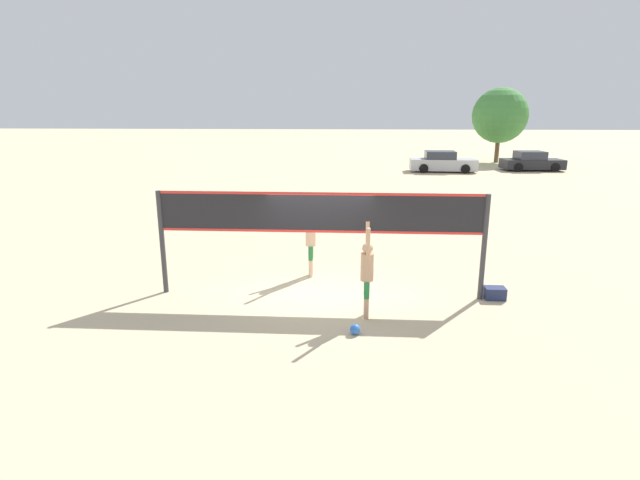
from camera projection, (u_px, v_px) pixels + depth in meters
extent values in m
plane|color=beige|center=(320.00, 295.00, 12.23)|extent=(200.00, 200.00, 0.00)
cylinder|color=#38383D|center=(162.00, 243.00, 12.14)|extent=(0.12, 0.12, 2.55)
cylinder|color=#38383D|center=(484.00, 248.00, 11.68)|extent=(0.12, 0.12, 2.55)
cube|color=black|center=(320.00, 213.00, 11.70)|extent=(7.58, 0.02, 0.96)
cube|color=red|center=(320.00, 194.00, 11.59)|extent=(7.58, 0.03, 0.06)
cube|color=red|center=(320.00, 231.00, 11.82)|extent=(7.58, 0.03, 0.06)
cylinder|color=tan|center=(366.00, 309.00, 10.81)|extent=(0.11, 0.11, 0.47)
cylinder|color=#267F3F|center=(367.00, 290.00, 10.70)|extent=(0.12, 0.12, 0.38)
cylinder|color=tan|center=(366.00, 305.00, 11.00)|extent=(0.11, 0.11, 0.47)
cylinder|color=#267F3F|center=(366.00, 287.00, 10.89)|extent=(0.12, 0.12, 0.38)
cylinder|color=tan|center=(367.00, 267.00, 10.67)|extent=(0.28, 0.28, 0.60)
sphere|color=tan|center=(368.00, 248.00, 10.56)|extent=(0.23, 0.23, 0.23)
cylinder|color=tan|center=(368.00, 243.00, 10.29)|extent=(0.08, 0.22, 0.67)
cylinder|color=tan|center=(367.00, 237.00, 10.75)|extent=(0.08, 0.22, 0.67)
cylinder|color=beige|center=(311.00, 266.00, 13.69)|extent=(0.11, 0.11, 0.47)
cylinder|color=#267F3F|center=(311.00, 251.00, 13.58)|extent=(0.12, 0.12, 0.39)
cylinder|color=beige|center=(311.00, 269.00, 13.50)|extent=(0.11, 0.11, 0.47)
cylinder|color=#267F3F|center=(311.00, 253.00, 13.39)|extent=(0.12, 0.12, 0.39)
cylinder|color=beige|center=(311.00, 234.00, 13.35)|extent=(0.28, 0.28, 0.61)
sphere|color=beige|center=(311.00, 219.00, 13.25)|extent=(0.24, 0.24, 0.24)
cylinder|color=beige|center=(311.00, 210.00, 13.43)|extent=(0.08, 0.22, 0.68)
cylinder|color=beige|center=(310.00, 214.00, 12.97)|extent=(0.08, 0.22, 0.68)
sphere|color=blue|center=(355.00, 329.00, 10.09)|extent=(0.21, 0.21, 0.21)
cube|color=navy|center=(495.00, 293.00, 11.96)|extent=(0.48, 0.34, 0.29)
cube|color=#B7B7BC|center=(443.00, 164.00, 35.91)|extent=(4.71, 2.00, 0.79)
cube|color=#2D333D|center=(440.00, 155.00, 35.76)|extent=(2.15, 1.75, 0.56)
cylinder|color=black|center=(461.00, 166.00, 36.66)|extent=(0.65, 0.24, 0.64)
cylinder|color=black|center=(465.00, 169.00, 35.00)|extent=(0.65, 0.24, 0.64)
cylinder|color=black|center=(421.00, 166.00, 36.94)|extent=(0.65, 0.24, 0.64)
cylinder|color=black|center=(424.00, 168.00, 35.27)|extent=(0.65, 0.24, 0.64)
cube|color=#232328|center=(532.00, 164.00, 36.71)|extent=(4.38, 2.10, 0.70)
cube|color=#2D333D|center=(530.00, 155.00, 36.54)|extent=(2.02, 1.82, 0.58)
cylinder|color=black|center=(545.00, 165.00, 37.59)|extent=(0.65, 0.25, 0.64)
cylinder|color=black|center=(555.00, 167.00, 35.88)|extent=(0.65, 0.25, 0.64)
cylinder|color=black|center=(509.00, 165.00, 37.61)|extent=(0.65, 0.25, 0.64)
cylinder|color=black|center=(518.00, 167.00, 35.90)|extent=(0.65, 0.25, 0.64)
cylinder|color=brown|center=(497.00, 147.00, 41.96)|extent=(0.36, 0.36, 2.63)
sphere|color=#42843D|center=(500.00, 115.00, 41.31)|extent=(4.52, 4.52, 4.52)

